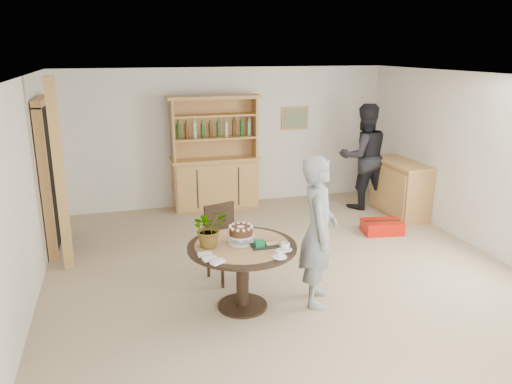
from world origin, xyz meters
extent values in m
plane|color=tan|center=(0.00, 0.00, 0.00)|extent=(7.00, 7.00, 0.00)
cube|color=white|center=(0.00, 3.50, 1.25)|extent=(6.00, 0.04, 2.50)
cube|color=white|center=(-3.00, 0.00, 1.25)|extent=(0.04, 7.00, 2.50)
cube|color=white|center=(3.00, 0.00, 1.25)|extent=(0.04, 7.00, 2.50)
cube|color=white|center=(0.00, 0.00, 2.50)|extent=(6.00, 7.00, 0.04)
cube|color=tan|center=(1.30, 3.47, 1.55)|extent=(0.52, 0.03, 0.42)
cube|color=#59724C|center=(1.30, 3.45, 1.55)|extent=(0.44, 0.02, 0.34)
cube|color=black|center=(-2.94, 2.00, 1.05)|extent=(0.10, 0.90, 2.10)
cube|color=tan|center=(-2.92, 1.50, 1.05)|extent=(0.12, 0.10, 2.10)
cube|color=tan|center=(-2.92, 2.50, 1.05)|extent=(0.12, 0.10, 2.10)
cube|color=tan|center=(-2.92, 2.00, 2.13)|extent=(0.12, 1.10, 0.10)
cube|color=tan|center=(-2.70, 1.20, 1.25)|extent=(0.12, 0.12, 2.50)
cube|color=tan|center=(-0.30, 3.24, 0.45)|extent=(1.50, 0.50, 0.90)
cube|color=tan|center=(-0.30, 3.24, 0.92)|extent=(1.56, 0.54, 0.04)
cube|color=tan|center=(-0.30, 3.34, 1.47)|extent=(1.50, 0.04, 1.06)
cube|color=tan|center=(-1.03, 3.19, 1.47)|extent=(0.04, 0.34, 1.06)
cube|color=tan|center=(0.43, 3.19, 1.47)|extent=(0.04, 0.34, 1.06)
cube|color=tan|center=(-0.30, 3.19, 1.30)|extent=(1.44, 0.32, 0.03)
cube|color=tan|center=(-0.30, 3.19, 1.70)|extent=(1.44, 0.32, 0.03)
cube|color=tan|center=(-0.30, 3.19, 2.01)|extent=(1.62, 0.40, 0.06)
cylinder|color=#194C1E|center=(-0.86, 3.19, 1.46)|extent=(0.07, 0.07, 0.28)
cylinder|color=#4C2D14|center=(-0.70, 3.19, 1.46)|extent=(0.07, 0.07, 0.28)
cylinder|color=#B2BFB2|center=(-0.54, 3.19, 1.46)|extent=(0.07, 0.07, 0.28)
cylinder|color=#194C1E|center=(-0.38, 3.19, 1.46)|extent=(0.07, 0.07, 0.28)
cylinder|color=#4C2D14|center=(-0.22, 3.19, 1.46)|extent=(0.07, 0.07, 0.28)
cylinder|color=#B2BFB2|center=(-0.06, 3.19, 1.46)|extent=(0.07, 0.07, 0.28)
cylinder|color=#194C1E|center=(0.10, 3.19, 1.46)|extent=(0.07, 0.07, 0.28)
cylinder|color=#4C2D14|center=(0.26, 3.19, 1.46)|extent=(0.07, 0.07, 0.28)
cube|color=tan|center=(2.74, 2.00, 0.45)|extent=(0.50, 1.20, 0.90)
cube|color=tan|center=(2.74, 2.00, 0.92)|extent=(0.54, 1.26, 0.04)
cylinder|color=black|center=(-0.74, -0.45, 0.73)|extent=(1.20, 1.20, 0.04)
cylinder|color=black|center=(-0.74, -0.45, 0.36)|extent=(0.14, 0.14, 0.70)
cylinder|color=black|center=(-0.74, -0.45, 0.01)|extent=(0.56, 0.56, 0.03)
cylinder|color=tan|center=(-0.74, -0.45, 0.76)|extent=(1.04, 1.04, 0.01)
cube|color=black|center=(-0.74, 0.30, 0.45)|extent=(0.53, 0.53, 0.04)
cube|color=black|center=(-0.80, 0.49, 0.70)|extent=(0.41, 0.16, 0.46)
cube|color=black|center=(-0.80, 0.49, 0.92)|extent=(0.41, 0.17, 0.05)
cube|color=black|center=(-0.86, 0.08, 0.22)|extent=(0.03, 0.04, 0.44)
cube|color=black|center=(-0.51, 0.19, 0.22)|extent=(0.03, 0.03, 0.44)
cube|color=black|center=(-0.97, 0.42, 0.22)|extent=(0.03, 0.04, 0.44)
cube|color=black|center=(-0.62, 0.53, 0.22)|extent=(0.03, 0.03, 0.44)
cylinder|color=white|center=(-0.74, -0.40, 0.77)|extent=(0.28, 0.28, 0.01)
cylinder|color=white|center=(-0.74, -0.40, 0.81)|extent=(0.05, 0.05, 0.08)
cylinder|color=white|center=(-0.74, -0.40, 0.85)|extent=(0.30, 0.30, 0.01)
cylinder|color=#472814|center=(-0.74, -0.40, 0.90)|extent=(0.26, 0.26, 0.09)
cylinder|color=white|center=(-0.74, -0.40, 0.95)|extent=(0.08, 0.08, 0.01)
sphere|color=white|center=(-0.62, -0.40, 0.95)|extent=(0.04, 0.04, 0.04)
sphere|color=white|center=(-0.64, -0.34, 0.95)|extent=(0.04, 0.04, 0.04)
sphere|color=white|center=(-0.68, -0.29, 0.95)|extent=(0.04, 0.04, 0.04)
sphere|color=white|center=(-0.74, -0.28, 0.95)|extent=(0.04, 0.04, 0.04)
sphere|color=white|center=(-0.80, -0.29, 0.95)|extent=(0.04, 0.04, 0.04)
sphere|color=white|center=(-0.84, -0.34, 0.95)|extent=(0.04, 0.04, 0.04)
sphere|color=white|center=(-0.86, -0.40, 0.95)|extent=(0.04, 0.04, 0.04)
sphere|color=white|center=(-0.84, -0.46, 0.95)|extent=(0.04, 0.04, 0.04)
sphere|color=white|center=(-0.80, -0.50, 0.95)|extent=(0.04, 0.04, 0.04)
sphere|color=white|center=(-0.74, -0.52, 0.95)|extent=(0.04, 0.04, 0.04)
sphere|color=white|center=(-0.68, -0.50, 0.95)|extent=(0.04, 0.04, 0.04)
sphere|color=white|center=(-0.64, -0.46, 0.95)|extent=(0.04, 0.04, 0.04)
imported|color=#3F7233|center=(-1.09, -0.40, 0.97)|extent=(0.47, 0.44, 0.42)
cube|color=black|center=(-0.52, -0.57, 0.77)|extent=(0.30, 0.20, 0.01)
cube|color=#0C7438|center=(-0.58, -0.57, 0.80)|extent=(0.10, 0.10, 0.06)
cube|color=#0C7438|center=(-0.58, -0.57, 0.83)|extent=(0.11, 0.02, 0.01)
cylinder|color=white|center=(-0.34, -0.73, 0.76)|extent=(0.15, 0.15, 0.01)
imported|color=white|center=(-0.34, -0.73, 0.81)|extent=(0.10, 0.10, 0.08)
cylinder|color=white|center=(-0.46, -0.90, 0.76)|extent=(0.15, 0.15, 0.01)
imported|color=white|center=(-0.46, -0.90, 0.81)|extent=(0.08, 0.08, 0.07)
cube|color=white|center=(-1.19, -0.65, 0.78)|extent=(0.14, 0.08, 0.03)
cube|color=white|center=(-1.16, -0.77, 0.78)|extent=(0.16, 0.11, 0.03)
cube|color=white|center=(-1.10, -0.87, 0.78)|extent=(0.16, 0.14, 0.03)
imported|color=gray|center=(0.11, -0.55, 0.86)|extent=(0.62, 0.74, 1.72)
imported|color=black|center=(2.28, 2.55, 0.95)|extent=(0.94, 0.74, 1.90)
cube|color=red|center=(1.97, 1.23, 0.10)|extent=(0.65, 0.49, 0.20)
cube|color=black|center=(1.97, 1.23, 0.20)|extent=(0.56, 0.12, 0.01)
camera|label=1|loc=(-1.98, -5.36, 2.82)|focal=35.00mm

